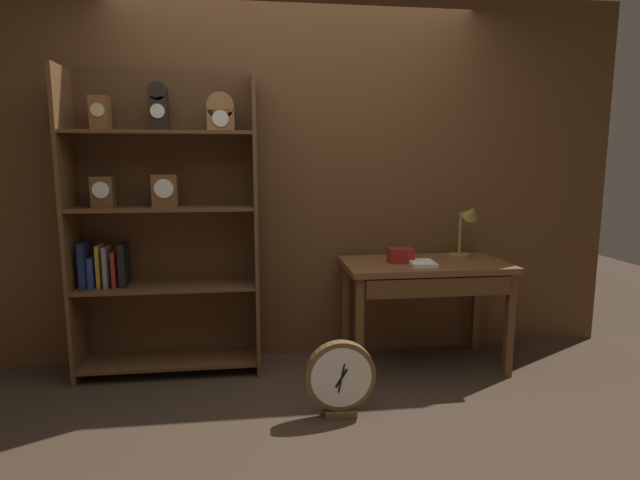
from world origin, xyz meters
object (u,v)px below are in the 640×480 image
object	(u,v)px
open_repair_manual	(422,263)
round_clock_large	(340,378)
toolbox_small	(400,255)
bookshelf	(163,223)
workbench	(425,276)
desk_lamp	(468,226)

from	to	relation	value
open_repair_manual	round_clock_large	distance (m)	0.99
toolbox_small	round_clock_large	world-z (taller)	toolbox_small
bookshelf	workbench	size ratio (longest dim) A/B	1.80
bookshelf	desk_lamp	size ratio (longest dim) A/B	5.09
bookshelf	workbench	xyz separation A→B (m)	(1.76, -0.17, -0.38)
bookshelf	round_clock_large	world-z (taller)	bookshelf
bookshelf	workbench	world-z (taller)	bookshelf
bookshelf	round_clock_large	xyz separation A→B (m)	(1.07, -0.78, -0.80)
desk_lamp	open_repair_manual	world-z (taller)	desk_lamp
desk_lamp	toolbox_small	bearing A→B (deg)	-167.44
round_clock_large	toolbox_small	bearing A→B (deg)	50.66
desk_lamp	toolbox_small	xyz separation A→B (m)	(-0.52, -0.12, -0.18)
desk_lamp	toolbox_small	world-z (taller)	desk_lamp
bookshelf	toolbox_small	world-z (taller)	bookshelf
open_repair_manual	bookshelf	bearing A→B (deg)	176.71
workbench	bookshelf	bearing A→B (deg)	174.39
open_repair_manual	toolbox_small	bearing A→B (deg)	142.43
workbench	toolbox_small	distance (m)	0.23
toolbox_small	desk_lamp	bearing A→B (deg)	12.56
toolbox_small	open_repair_manual	world-z (taller)	toolbox_small
bookshelf	toolbox_small	bearing A→B (deg)	-5.30
open_repair_manual	round_clock_large	world-z (taller)	open_repair_manual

